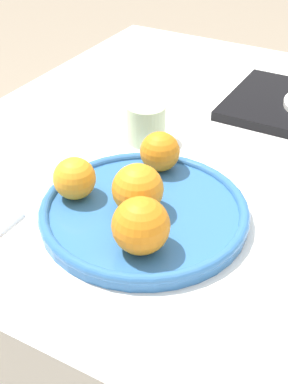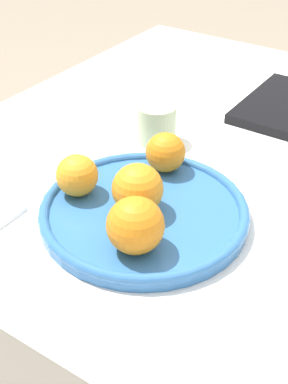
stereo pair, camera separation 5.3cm
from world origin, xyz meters
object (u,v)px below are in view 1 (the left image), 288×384
object	(u,v)px
fruit_platter	(144,211)
cup_0	(146,123)
orange_0	(138,189)
orange_3	(141,226)
orange_1	(74,178)
orange_2	(160,152)

from	to	relation	value
fruit_platter	cup_0	xyz separation A→B (m)	(-0.12, 0.21, 0.02)
orange_0	orange_3	distance (m)	0.09
fruit_platter	orange_0	distance (m)	0.04
fruit_platter	orange_1	size ratio (longest dim) A/B	4.82
orange_2	orange_3	world-z (taller)	orange_3
orange_2	cup_0	bearing A→B (deg)	129.15
fruit_platter	orange_0	size ratio (longest dim) A/B	4.14
orange_0	orange_2	size ratio (longest dim) A/B	1.16
orange_3	cup_0	distance (m)	0.34
orange_2	orange_1	bearing A→B (deg)	-119.80
orange_0	cup_0	bearing A→B (deg)	116.16
orange_1	cup_0	world-z (taller)	orange_1
fruit_platter	cup_0	distance (m)	0.24
orange_1	orange_2	world-z (taller)	same
fruit_platter	orange_3	distance (m)	0.10
orange_1	orange_2	size ratio (longest dim) A/B	1.00
fruit_platter	orange_0	xyz separation A→B (m)	(-0.01, -0.01, 0.04)
cup_0	orange_2	bearing A→B (deg)	-50.85
orange_1	cup_0	bearing A→B (deg)	91.29
orange_1	fruit_platter	bearing A→B (deg)	11.50
orange_0	orange_1	bearing A→B (deg)	-171.51
orange_0	orange_3	xyz separation A→B (m)	(0.05, -0.07, 0.00)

